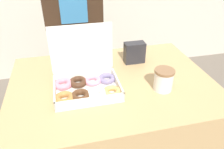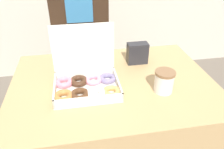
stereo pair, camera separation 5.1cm
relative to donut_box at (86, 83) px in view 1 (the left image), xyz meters
name	(u,v)px [view 1 (the left image)]	position (x,y,z in m)	size (l,w,h in m)	color
table	(112,131)	(0.14, 0.04, -0.41)	(1.05, 0.75, 0.74)	tan
donut_box	(86,83)	(0.00, 0.00, 0.00)	(0.34, 0.26, 0.29)	white
coffee_cup	(164,80)	(0.37, -0.08, 0.01)	(0.10, 0.10, 0.11)	silver
napkin_holder	(134,53)	(0.32, 0.22, 0.02)	(0.12, 0.06, 0.12)	#232328
person_customer	(74,16)	(0.01, 0.68, 0.12)	(0.40, 0.23, 1.62)	gray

